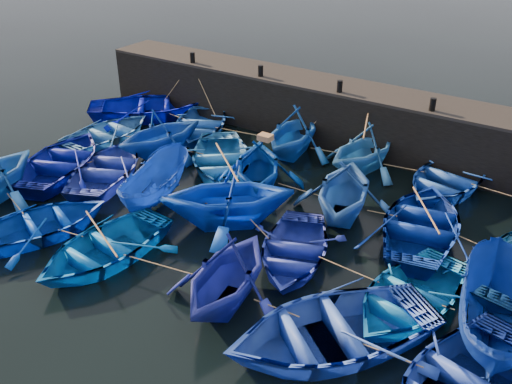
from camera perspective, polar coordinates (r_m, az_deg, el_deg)
The scene contains 33 objects.
ground at distance 18.64m, azimuth -5.48°, elevation -5.85°, with size 120.00×120.00×0.00m, color black.
quay_wall at distance 26.05m, azimuth 9.00°, elevation 7.53°, with size 26.00×2.50×2.50m, color black.
quay_top at distance 25.62m, azimuth 9.22°, elevation 10.26°, with size 26.00×2.50×0.12m, color black.
bollard_0 at distance 28.89m, azimuth -6.37°, elevation 13.22°, with size 0.24×0.24×0.50m, color black.
bollard_1 at distance 26.60m, azimuth 0.46°, elevation 12.02°, with size 0.24×0.24×0.50m, color black.
bollard_2 at distance 24.74m, azimuth 8.37°, elevation 10.41°, with size 0.24×0.24×0.50m, color black.
bollard_3 at distance 23.43m, azimuth 17.25°, elevation 8.36°, with size 0.24×0.24×0.50m, color black.
boat_0 at distance 29.25m, azimuth -10.73°, elevation 8.41°, with size 4.12×5.76×1.19m, color #00089A.
boat_1 at distance 26.93m, azimuth -5.65°, elevation 6.78°, with size 3.54×4.95×1.03m, color #1C4FA3.
boat_2 at distance 24.53m, azimuth 3.71°, elevation 6.05°, with size 3.57×4.14×2.18m, color #144EA0.
boat_3 at distance 23.47m, azimuth 10.73°, elevation 4.34°, with size 3.36×3.90×2.05m, color #2865A8.
boat_4 at distance 22.96m, azimuth 18.57°, elevation 1.29°, with size 3.60×5.04×1.04m, color #164198.
boat_6 at distance 26.77m, azimuth -14.49°, elevation 5.78°, with size 3.37×4.71×0.98m, color blue.
boat_7 at distance 24.72m, azimuth -9.50°, elevation 5.85°, with size 3.51×4.07×2.14m, color #0D3B95.
boat_8 at distance 23.27m, azimuth -3.55°, elevation 3.26°, with size 3.72×5.20×1.08m, color #2168B6.
boat_9 at distance 21.56m, azimuth 0.24°, elevation 2.75°, with size 3.55×4.12×2.17m, color navy.
boat_10 at distance 20.01m, azimuth 8.88°, elevation 0.34°, with size 3.72×4.31×2.27m, color #1F4E91.
boat_11 at distance 19.66m, azimuth 16.37°, elevation -3.10°, with size 3.79×5.30×1.10m, color navy.
boat_13 at distance 24.41m, azimuth -18.86°, elevation 2.98°, with size 3.80×5.32×1.10m, color #06107B.
boat_14 at distance 23.35m, azimuth -14.59°, elevation 2.36°, with size 3.54×4.95×1.03m, color #223298.
boat_15 at distance 21.11m, azimuth -10.05°, elevation 0.83°, with size 1.57×4.17×1.61m, color #103799.
boat_16 at distance 19.30m, azimuth -2.88°, elevation -0.21°, with size 3.95×4.58×2.41m, color #0638D2.
boat_17 at distance 17.81m, azimuth 3.73°, elevation -5.82°, with size 3.11×4.35×0.90m, color #202E9C.
boat_18 at distance 16.52m, azimuth 15.08°, elevation -9.95°, with size 3.36×4.70×0.97m, color #0C62B3.
boat_19 at distance 15.97m, azimuth 22.57°, elevation -11.02°, with size 1.76×4.68×1.81m, color navy.
boat_21 at distance 20.35m, azimuth -20.70°, elevation -2.98°, with size 3.25×4.54×0.94m, color #002FA0.
boat_22 at distance 18.47m, azimuth -15.04°, elevation -5.33°, with size 3.41×4.77×0.99m, color #0350A8.
boat_23 at distance 15.82m, azimuth -2.95°, elevation -8.08°, with size 3.50×4.06×2.14m, color navy.
boat_24 at distance 14.92m, azimuth 7.46°, elevation -13.43°, with size 4.07×5.69×1.18m, color blue.
boat_25 at distance 14.37m, azimuth 19.94°, elevation -17.65°, with size 3.72×5.19×1.08m, color #1D3BA6.
wooden_crate at distance 20.91m, azimuth 0.94°, elevation 5.48°, with size 0.51×0.39×0.22m, color #986A42.
mooring_ropes at distance 22.00m, azimuth 2.46°, elevation 2.71°, with size 18.54×11.90×2.10m.
loose_oars at distance 19.34m, azimuth 3.08°, elevation 1.41°, with size 10.15×12.36×1.48m.
Camera 1 is at (9.91, -11.72, 10.56)m, focal length 40.00 mm.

